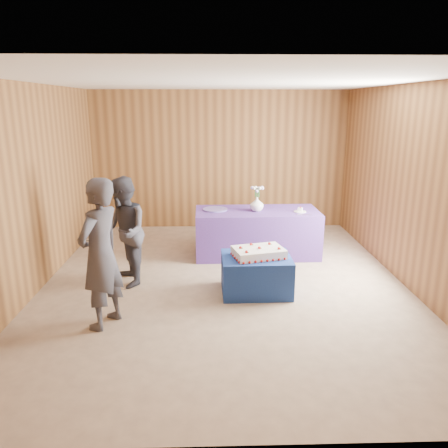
{
  "coord_description": "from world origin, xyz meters",
  "views": [
    {
      "loc": [
        -0.17,
        -5.66,
        2.43
      ],
      "look_at": [
        0.0,
        0.1,
        0.84
      ],
      "focal_mm": 35.0,
      "sensor_mm": 36.0,
      "label": 1
    }
  ],
  "objects_px": {
    "cake_table": "(256,274)",
    "serving_table": "(257,232)",
    "vase": "(257,204)",
    "guest_right": "(124,232)",
    "sheet_cake": "(259,252)",
    "guest_left": "(100,254)"
  },
  "relations": [
    {
      "from": "sheet_cake",
      "to": "guest_left",
      "type": "height_order",
      "value": "guest_left"
    },
    {
      "from": "serving_table",
      "to": "sheet_cake",
      "type": "xyz_separation_m",
      "value": [
        -0.14,
        -1.54,
        0.18
      ]
    },
    {
      "from": "cake_table",
      "to": "sheet_cake",
      "type": "bearing_deg",
      "value": -18.92
    },
    {
      "from": "cake_table",
      "to": "sheet_cake",
      "type": "relative_size",
      "value": 1.19
    },
    {
      "from": "serving_table",
      "to": "vase",
      "type": "distance_m",
      "value": 0.49
    },
    {
      "from": "serving_table",
      "to": "guest_right",
      "type": "height_order",
      "value": "guest_right"
    },
    {
      "from": "sheet_cake",
      "to": "guest_right",
      "type": "distance_m",
      "value": 1.84
    },
    {
      "from": "vase",
      "to": "serving_table",
      "type": "bearing_deg",
      "value": 71.2
    },
    {
      "from": "cake_table",
      "to": "guest_right",
      "type": "xyz_separation_m",
      "value": [
        -1.77,
        0.32,
        0.5
      ]
    },
    {
      "from": "serving_table",
      "to": "cake_table",
      "type": "bearing_deg",
      "value": -97.09
    },
    {
      "from": "serving_table",
      "to": "sheet_cake",
      "type": "bearing_deg",
      "value": -96.07
    },
    {
      "from": "cake_table",
      "to": "serving_table",
      "type": "distance_m",
      "value": 1.54
    },
    {
      "from": "sheet_cake",
      "to": "guest_right",
      "type": "xyz_separation_m",
      "value": [
        -1.8,
        0.33,
        0.19
      ]
    },
    {
      "from": "guest_right",
      "to": "serving_table",
      "type": "bearing_deg",
      "value": 101.5
    },
    {
      "from": "vase",
      "to": "guest_right",
      "type": "relative_size",
      "value": 0.15
    },
    {
      "from": "cake_table",
      "to": "guest_right",
      "type": "height_order",
      "value": "guest_right"
    },
    {
      "from": "vase",
      "to": "guest_left",
      "type": "distance_m",
      "value": 3.05
    },
    {
      "from": "vase",
      "to": "guest_right",
      "type": "height_order",
      "value": "guest_right"
    },
    {
      "from": "cake_table",
      "to": "serving_table",
      "type": "relative_size",
      "value": 0.45
    },
    {
      "from": "cake_table",
      "to": "vase",
      "type": "height_order",
      "value": "vase"
    },
    {
      "from": "sheet_cake",
      "to": "guest_left",
      "type": "bearing_deg",
      "value": -169.81
    },
    {
      "from": "vase",
      "to": "guest_right",
      "type": "xyz_separation_m",
      "value": [
        -1.93,
        -1.18,
        -0.11
      ]
    }
  ]
}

